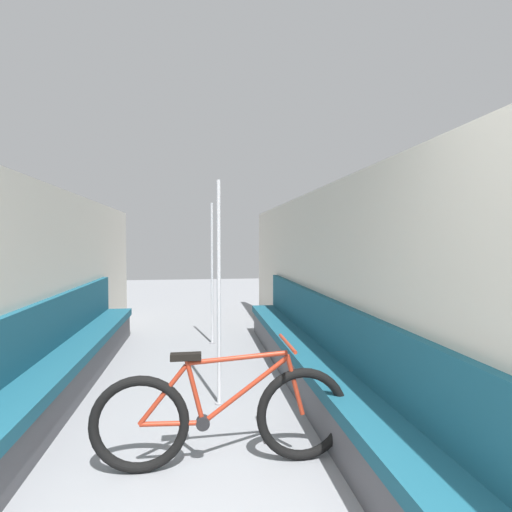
{
  "coord_description": "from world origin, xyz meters",
  "views": [
    {
      "loc": [
        0.09,
        -0.77,
        1.5
      ],
      "look_at": [
        0.59,
        2.67,
        1.37
      ],
      "focal_mm": 28.0,
      "sensor_mm": 36.0,
      "label": 1
    }
  ],
  "objects_px": {
    "bench_seat_row_right": "(310,359)",
    "grab_pole_near": "(219,296)",
    "bicycle": "(223,416)",
    "grab_pole_far": "(212,275)",
    "bench_seat_row_left": "(58,370)"
  },
  "relations": [
    {
      "from": "bench_seat_row_right",
      "to": "bicycle",
      "type": "bearing_deg",
      "value": -127.15
    },
    {
      "from": "bench_seat_row_right",
      "to": "grab_pole_near",
      "type": "distance_m",
      "value": 1.19
    },
    {
      "from": "bench_seat_row_right",
      "to": "grab_pole_far",
      "type": "bearing_deg",
      "value": 115.25
    },
    {
      "from": "bench_seat_row_left",
      "to": "grab_pole_near",
      "type": "distance_m",
      "value": 1.65
    },
    {
      "from": "grab_pole_far",
      "to": "grab_pole_near",
      "type": "bearing_deg",
      "value": -90.28
    },
    {
      "from": "bench_seat_row_right",
      "to": "grab_pole_near",
      "type": "height_order",
      "value": "grab_pole_near"
    },
    {
      "from": "bicycle",
      "to": "bench_seat_row_left",
      "type": "bearing_deg",
      "value": 139.69
    },
    {
      "from": "bicycle",
      "to": "grab_pole_near",
      "type": "distance_m",
      "value": 1.22
    },
    {
      "from": "bench_seat_row_right",
      "to": "grab_pole_far",
      "type": "distance_m",
      "value": 2.27
    },
    {
      "from": "bicycle",
      "to": "grab_pole_far",
      "type": "distance_m",
      "value": 3.29
    },
    {
      "from": "grab_pole_far",
      "to": "bench_seat_row_left",
      "type": "bearing_deg",
      "value": -127.28
    },
    {
      "from": "bench_seat_row_right",
      "to": "grab_pole_near",
      "type": "xyz_separation_m",
      "value": [
        -0.93,
        -0.24,
        0.69
      ]
    },
    {
      "from": "bench_seat_row_left",
      "to": "grab_pole_far",
      "type": "relative_size",
      "value": 2.55
    },
    {
      "from": "bench_seat_row_right",
      "to": "grab_pole_near",
      "type": "relative_size",
      "value": 2.55
    },
    {
      "from": "grab_pole_near",
      "to": "bench_seat_row_right",
      "type": "bearing_deg",
      "value": 14.61
    }
  ]
}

